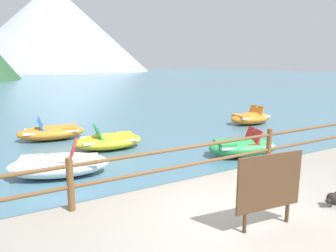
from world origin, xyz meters
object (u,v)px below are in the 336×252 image
pedal_boat_2 (52,132)px  pedal_boat_5 (59,165)px  sign_board (269,183)px  pedal_boat_4 (109,141)px  pedal_boat_1 (250,118)px  pedal_boat_0 (242,147)px

pedal_boat_2 → pedal_boat_5: pedal_boat_5 is taller
sign_board → pedal_boat_4: bearing=91.7°
pedal_boat_1 → pedal_boat_2: pedal_boat_1 is taller
pedal_boat_2 → pedal_boat_5: bearing=-96.7°
pedal_boat_0 → pedal_boat_1: (4.04, 3.82, -0.00)m
pedal_boat_1 → pedal_boat_5: pedal_boat_5 is taller
pedal_boat_0 → pedal_boat_2: bearing=132.9°
pedal_boat_1 → pedal_boat_4: (-7.47, -0.86, -0.03)m
pedal_boat_2 → pedal_boat_1: bearing=-9.5°
pedal_boat_1 → pedal_boat_5: (-9.49, -2.81, 0.01)m
pedal_boat_4 → sign_board: bearing=-88.3°
pedal_boat_1 → pedal_boat_5: size_ratio=0.81×
pedal_boat_1 → pedal_boat_2: 9.11m
pedal_boat_4 → pedal_boat_1: bearing=6.6°
sign_board → pedal_boat_2: (-1.73, 9.33, -0.84)m
pedal_boat_0 → pedal_boat_1: pedal_boat_0 is taller
pedal_boat_2 → pedal_boat_5: size_ratio=0.94×
pedal_boat_4 → pedal_boat_5: bearing=-136.1°
sign_board → pedal_boat_2: size_ratio=0.45×
sign_board → pedal_boat_1: bearing=47.2°
pedal_boat_1 → pedal_boat_4: pedal_boat_1 is taller
pedal_boat_0 → pedal_boat_5: bearing=169.5°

